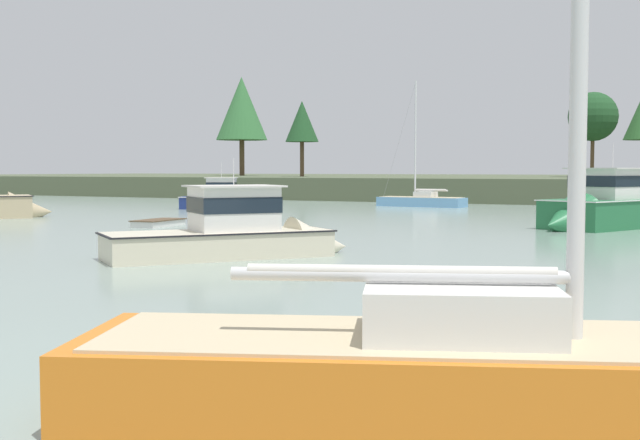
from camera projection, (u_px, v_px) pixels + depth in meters
far_shore_bank at (606, 186)px, 91.12m from camera, size 177.94×57.62×2.11m
dinghy_white at (159, 224)px, 41.84m from camera, size 1.62×3.14×0.47m
cruiser_cream at (245, 240)px, 27.15m from camera, size 7.08×8.04×4.17m
cruiser_navy at (231, 202)px, 60.03m from camera, size 7.24×4.72×4.15m
cruiser_green at (608, 214)px, 40.58m from camera, size 7.39×10.96×5.36m
sailboat_skyblue at (422, 204)px, 63.67m from camera, size 7.06×2.70×10.27m
sailboat_orange at (501, 393)px, 9.49m from camera, size 10.24×6.04×15.57m
shore_tree_center at (593, 117)px, 85.64m from camera, size 5.15×5.15×8.89m
shore_tree_inland_c at (242, 109)px, 102.80m from camera, size 6.46×6.46×12.39m
shore_tree_far_right at (302, 122)px, 89.68m from camera, size 3.67×3.67×8.30m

